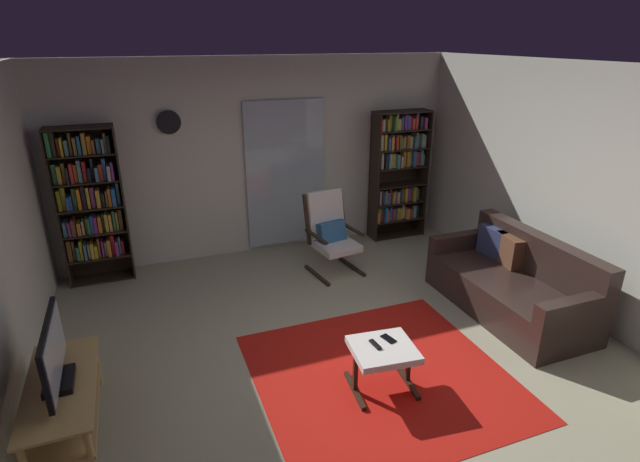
# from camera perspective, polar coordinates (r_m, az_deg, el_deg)

# --- Properties ---
(ground_plane) EXTENTS (7.02, 7.02, 0.00)m
(ground_plane) POSITION_cam_1_polar(r_m,az_deg,el_deg) (4.77, 3.10, -14.86)
(ground_plane) COLOR #ABA786
(wall_back) EXTENTS (5.60, 0.06, 2.60)m
(wall_back) POSITION_cam_1_polar(r_m,az_deg,el_deg) (6.76, -6.76, 8.35)
(wall_back) COLOR silver
(wall_back) RESTS_ON ground
(wall_right) EXTENTS (0.06, 6.00, 2.60)m
(wall_right) POSITION_cam_1_polar(r_m,az_deg,el_deg) (5.75, 28.87, 3.40)
(wall_right) COLOR silver
(wall_right) RESTS_ON ground
(glass_door_panel) EXTENTS (1.10, 0.01, 2.00)m
(glass_door_panel) POSITION_cam_1_polar(r_m,az_deg,el_deg) (6.84, -3.95, 6.45)
(glass_door_panel) COLOR silver
(area_rug) EXTENTS (2.17, 2.11, 0.01)m
(area_rug) POSITION_cam_1_polar(r_m,az_deg,el_deg) (4.64, 7.02, -16.12)
(area_rug) COLOR red
(area_rug) RESTS_ON ground
(tv_stand) EXTENTS (0.48, 1.17, 0.46)m
(tv_stand) POSITION_cam_1_polar(r_m,az_deg,el_deg) (4.32, -27.32, -17.02)
(tv_stand) COLOR tan
(tv_stand) RESTS_ON ground
(television) EXTENTS (0.20, 0.83, 0.51)m
(television) POSITION_cam_1_polar(r_m,az_deg,el_deg) (4.11, -28.22, -12.58)
(television) COLOR black
(television) RESTS_ON tv_stand
(bookshelf_near_tv) EXTENTS (0.74, 0.30, 1.89)m
(bookshelf_near_tv) POSITION_cam_1_polar(r_m,az_deg,el_deg) (6.44, -24.93, 3.18)
(bookshelf_near_tv) COLOR #2D2317
(bookshelf_near_tv) RESTS_ON ground
(bookshelf_near_sofa) EXTENTS (0.82, 0.30, 1.86)m
(bookshelf_near_sofa) POSITION_cam_1_polar(r_m,az_deg,el_deg) (7.33, 8.92, 6.80)
(bookshelf_near_sofa) COLOR black
(bookshelf_near_sofa) RESTS_ON ground
(leather_sofa) EXTENTS (0.88, 1.85, 0.84)m
(leather_sofa) POSITION_cam_1_polar(r_m,az_deg,el_deg) (5.82, 21.22, -5.76)
(leather_sofa) COLOR #31221D
(leather_sofa) RESTS_ON ground
(lounge_armchair) EXTENTS (0.65, 0.72, 1.02)m
(lounge_armchair) POSITION_cam_1_polar(r_m,az_deg,el_deg) (6.25, 1.24, 0.03)
(lounge_armchair) COLOR #2D2317
(lounge_armchair) RESTS_ON ground
(ottoman) EXTENTS (0.57, 0.53, 0.42)m
(ottoman) POSITION_cam_1_polar(r_m,az_deg,el_deg) (4.31, 7.23, -13.82)
(ottoman) COLOR white
(ottoman) RESTS_ON ground
(tv_remote) EXTENTS (0.05, 0.15, 0.02)m
(tv_remote) POSITION_cam_1_polar(r_m,az_deg,el_deg) (4.27, 6.36, -12.81)
(tv_remote) COLOR black
(tv_remote) RESTS_ON ottoman
(cell_phone) EXTENTS (0.10, 0.15, 0.01)m
(cell_phone) POSITION_cam_1_polar(r_m,az_deg,el_deg) (4.36, 7.84, -12.14)
(cell_phone) COLOR black
(cell_phone) RESTS_ON ottoman
(wall_clock) EXTENTS (0.29, 0.03, 0.29)m
(wall_clock) POSITION_cam_1_polar(r_m,az_deg,el_deg) (6.41, -16.97, 11.86)
(wall_clock) COLOR silver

